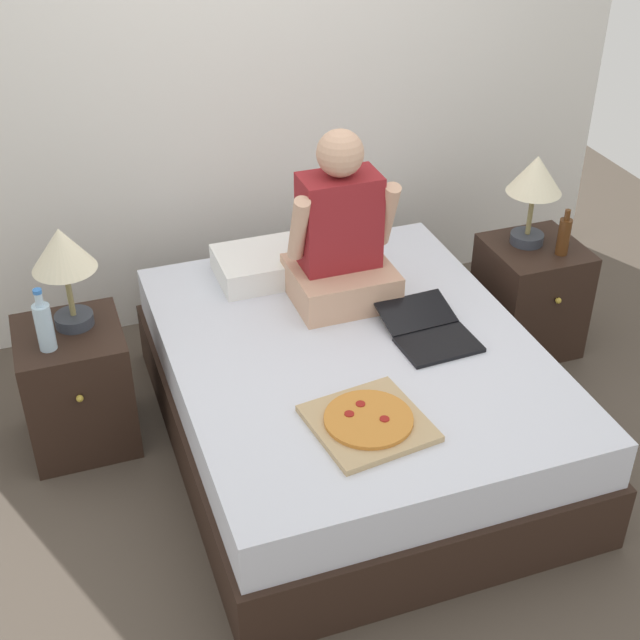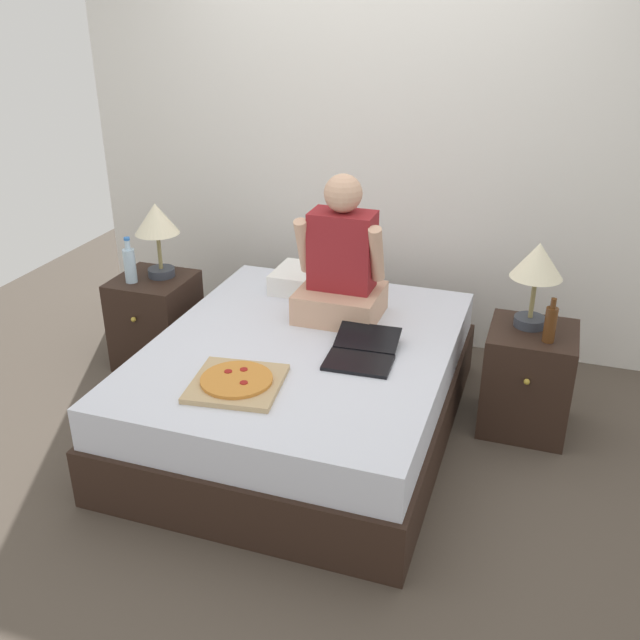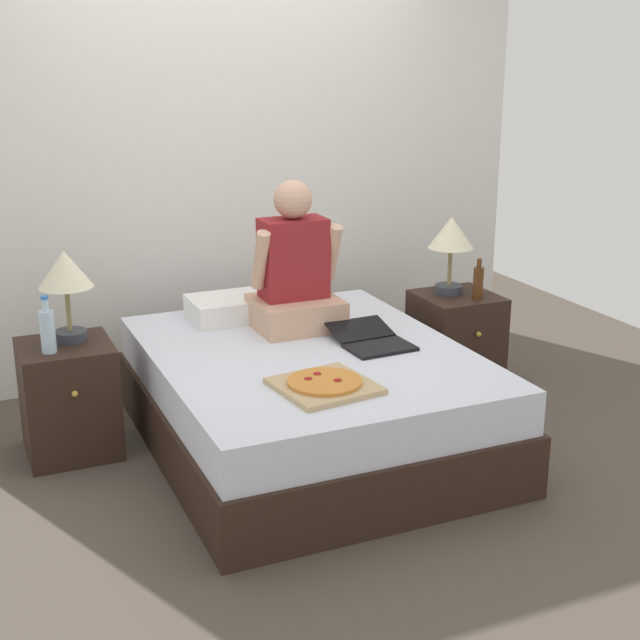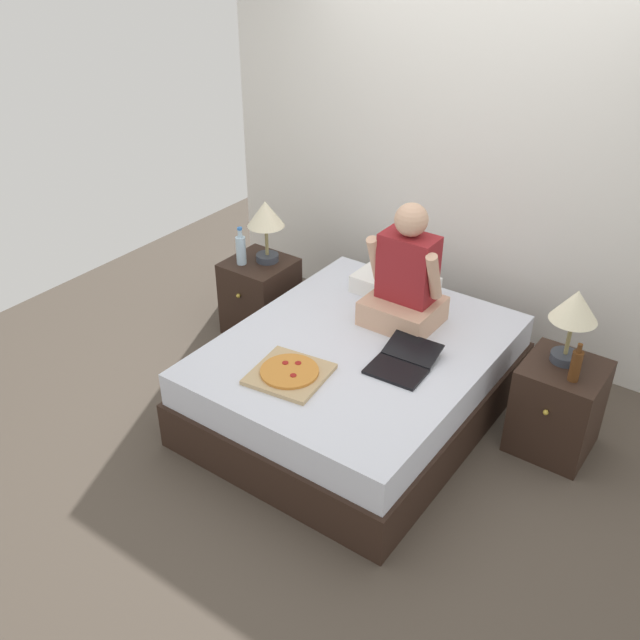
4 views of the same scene
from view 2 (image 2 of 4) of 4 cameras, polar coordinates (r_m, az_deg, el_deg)
The scene contains 13 objects.
ground_plane at distance 3.88m, azimuth -1.35°, elevation -8.54°, with size 5.86×5.86×0.00m, color #4C4238.
wall_back at distance 4.56m, azimuth 4.29°, elevation 13.72°, with size 3.86×0.12×2.50m, color silver.
bed at distance 3.74m, azimuth -1.39°, elevation -5.35°, with size 1.52×1.89×0.51m.
nightstand_left at distance 4.50m, azimuth -12.96°, elevation -0.05°, with size 0.44×0.47×0.56m.
lamp_on_left_nightstand at distance 4.30m, azimuth -12.94°, elevation 7.50°, with size 0.26×0.26×0.45m.
water_bottle at distance 4.32m, azimuth -14.98°, elevation 4.33°, with size 0.07×0.07×0.28m.
nightstand_right at distance 3.90m, azimuth 16.26°, elevation -4.55°, with size 0.44×0.47×0.56m.
lamp_on_right_nightstand at distance 3.70m, azimuth 16.98°, elevation 4.11°, with size 0.26×0.26×0.45m.
beer_bottle at distance 3.65m, azimuth 17.95°, elevation -0.28°, with size 0.06×0.06×0.23m.
pillow at distance 4.21m, azimuth -0.13°, elevation 3.10°, with size 0.52×0.34×0.12m, color white.
person_seated at distance 3.81m, azimuth 1.72°, elevation 4.33°, with size 0.47×0.40×0.78m.
laptop at distance 3.47m, azimuth 3.34°, elevation -2.74°, with size 0.34×0.43×0.07m.
pizza_box at distance 3.25m, azimuth -6.68°, elevation -4.96°, with size 0.45×0.45×0.05m.
Camera 2 is at (1.13, -3.02, 2.16)m, focal length 40.00 mm.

